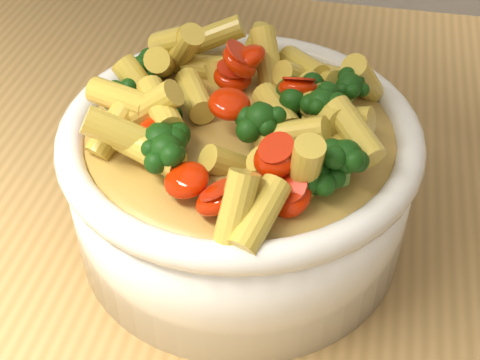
# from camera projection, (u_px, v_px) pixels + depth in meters

# --- Properties ---
(table) EXTENTS (1.20, 0.80, 0.90)m
(table) POSITION_uv_depth(u_px,v_px,m) (366.00, 304.00, 0.63)
(table) COLOR #B2874C
(table) RESTS_ON ground
(serving_bowl) EXTENTS (0.27, 0.27, 0.12)m
(serving_bowl) POSITION_uv_depth(u_px,v_px,m) (240.00, 179.00, 0.52)
(serving_bowl) COLOR white
(serving_bowl) RESTS_ON table
(pasta_salad) EXTENTS (0.21, 0.21, 0.05)m
(pasta_salad) POSITION_uv_depth(u_px,v_px,m) (240.00, 103.00, 0.47)
(pasta_salad) COLOR gold
(pasta_salad) RESTS_ON serving_bowl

